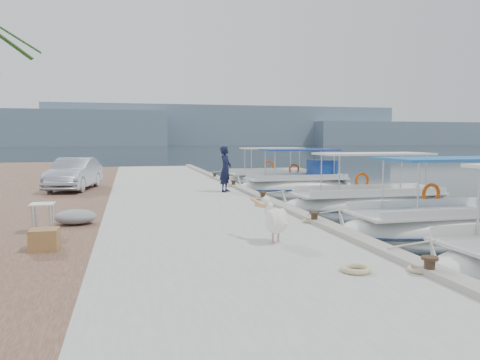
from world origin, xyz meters
The scene contains 17 objects.
ground centered at (0.00, 0.00, 0.00)m, with size 400.00×400.00×0.00m, color black.
concrete_quay centered at (-3.00, 5.00, 0.25)m, with size 6.00×40.00×0.50m, color #9F9E99.
quay_curb centered at (-0.22, 5.00, 0.56)m, with size 0.44×40.00×0.12m, color gray.
cobblestone_strip centered at (-8.00, 5.00, 0.25)m, with size 4.00×40.00×0.50m, color brown.
distant_hills centered at (29.61, 201.49, 7.61)m, with size 330.00×60.00×18.00m.
fishing_caique_b centered at (4.24, -2.89, 0.12)m, with size 7.31×2.53×2.83m.
fishing_caique_c centered at (4.41, 2.24, 0.12)m, with size 7.65×2.36×2.83m.
fishing_caique_d centered at (4.19, 9.88, 0.19)m, with size 6.99×2.50×2.83m.
fishing_caique_e centered at (3.85, 14.30, 0.12)m, with size 6.51×2.34×2.83m.
mooring_bollards centered at (-0.35, 1.50, 0.69)m, with size 0.28×20.28×0.33m.
pelican centered at (-2.11, -5.48, 1.02)m, with size 0.71×1.29×1.01m.
fisherman centered at (-1.13, 4.61, 1.50)m, with size 0.73×0.48×1.99m, color black.
parked_car centered at (-7.64, 7.10, 1.22)m, with size 1.53×4.38×1.44m, color #A8B0C0.
wooden_crate centered at (-6.97, -5.02, 0.72)m, with size 0.55×0.55×0.44m, color brown.
tarp_bundle centered at (-6.66, -2.06, 0.70)m, with size 1.10×0.90×0.40m, color gray.
folding_table centered at (-7.31, -3.11, 1.02)m, with size 0.55×0.55×0.73m.
rope_coil centered at (-1.44, -8.00, 0.55)m, with size 0.54×0.54×0.10m, color #C6B284.
Camera 1 is at (-5.25, -15.24, 2.79)m, focal length 35.00 mm.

